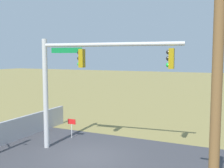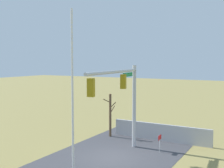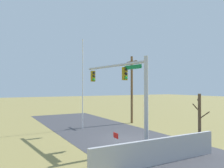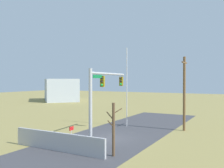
{
  "view_description": "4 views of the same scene",
  "coord_description": "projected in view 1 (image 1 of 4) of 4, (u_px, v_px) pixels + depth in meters",
  "views": [
    {
      "loc": [
        -6.98,
        12.18,
        5.12
      ],
      "look_at": [
        -0.85,
        -1.01,
        3.68
      ],
      "focal_mm": 45.02,
      "sensor_mm": 36.0,
      "label": 1
    },
    {
      "loc": [
        -16.35,
        -9.19,
        6.41
      ],
      "look_at": [
        -0.61,
        -0.3,
        4.94
      ],
      "focal_mm": 46.5,
      "sensor_mm": 36.0,
      "label": 2
    },
    {
      "loc": [
        14.38,
        -9.22,
        4.03
      ],
      "look_at": [
        -1.08,
        -0.58,
        4.28
      ],
      "focal_mm": 35.66,
      "sensor_mm": 36.0,
      "label": 3
    },
    {
      "loc": [
        19.34,
        10.83,
        5.14
      ],
      "look_at": [
        -1.91,
        -0.91,
        4.76
      ],
      "focal_mm": 40.27,
      "sensor_mm": 36.0,
      "label": 4
    }
  ],
  "objects": [
    {
      "name": "flagpole",
      "position": [
        214.0,
        73.0,
        12.62
      ],
      "size": [
        0.1,
        0.1,
        8.72
      ],
      "primitive_type": "cylinder",
      "color": "silver",
      "rests_on": "ground_plane"
    },
    {
      "name": "open_sign",
      "position": [
        72.0,
        124.0,
        17.52
      ],
      "size": [
        0.56,
        0.04,
        1.22
      ],
      "color": "silver",
      "rests_on": "ground_plane"
    },
    {
      "name": "retaining_fence",
      "position": [
        25.0,
        126.0,
        17.87
      ],
      "size": [
        0.2,
        8.06,
        1.35
      ],
      "primitive_type": "cube",
      "color": "#A8A8AD",
      "rests_on": "ground_plane"
    },
    {
      "name": "utility_pole",
      "position": [
        216.0,
        106.0,
        6.85
      ],
      "size": [
        1.9,
        0.26,
        7.51
      ],
      "color": "brown",
      "rests_on": "ground_plane"
    },
    {
      "name": "ground_plane",
      "position": [
        89.0,
        156.0,
        14.43
      ],
      "size": [
        160.0,
        160.0,
        0.0
      ],
      "primitive_type": "plane",
      "color": "olive"
    },
    {
      "name": "sidewalk_corner",
      "position": [
        33.0,
        145.0,
        16.24
      ],
      "size": [
        6.0,
        6.0,
        0.01
      ],
      "primitive_type": "cube",
      "color": "#B7B5AD",
      "rests_on": "ground_plane"
    },
    {
      "name": "signal_mast",
      "position": [
        80.0,
        72.0,
        14.72
      ],
      "size": [
        7.54,
        1.05,
        6.07
      ],
      "color": "#B2B5BA",
      "rests_on": "ground_plane"
    }
  ]
}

